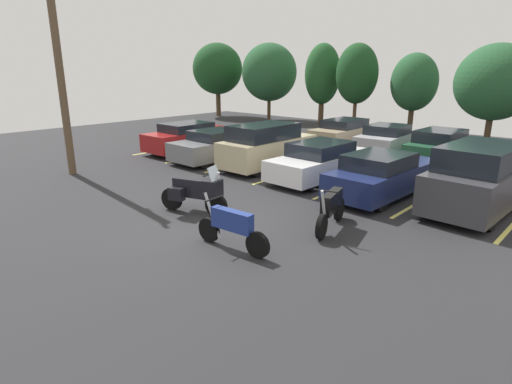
{
  "coord_description": "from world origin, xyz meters",
  "views": [
    {
      "loc": [
        8.32,
        -6.91,
        4.04
      ],
      "look_at": [
        0.72,
        1.41,
        0.71
      ],
      "focal_mm": 29.33,
      "sensor_mm": 36.0,
      "label": 1
    }
  ],
  "objects_px": {
    "car_white": "(322,161)",
    "car_far_green": "(441,146)",
    "car_champagne": "(267,146)",
    "car_grey": "(218,146)",
    "car_charcoal": "(481,178)",
    "car_far_tan": "(345,132)",
    "motorcycle_touring": "(196,191)",
    "motorcycle_second": "(232,227)",
    "car_far_silver": "(388,139)",
    "utility_pole": "(58,58)",
    "car_navy": "(383,175)",
    "car_red": "(190,137)",
    "motorcycle_third": "(331,208)"
  },
  "relations": [
    {
      "from": "motorcycle_second",
      "to": "car_navy",
      "type": "relative_size",
      "value": 0.43
    },
    {
      "from": "car_far_tan",
      "to": "car_charcoal",
      "type": "bearing_deg",
      "value": -38.7
    },
    {
      "from": "car_white",
      "to": "car_charcoal",
      "type": "xyz_separation_m",
      "value": [
        5.45,
        0.08,
        0.28
      ]
    },
    {
      "from": "motorcycle_third",
      "to": "car_far_tan",
      "type": "distance_m",
      "value": 12.76
    },
    {
      "from": "motorcycle_touring",
      "to": "car_champagne",
      "type": "relative_size",
      "value": 0.47
    },
    {
      "from": "motorcycle_third",
      "to": "car_white",
      "type": "height_order",
      "value": "car_white"
    },
    {
      "from": "car_navy",
      "to": "utility_pole",
      "type": "distance_m",
      "value": 12.44
    },
    {
      "from": "car_white",
      "to": "car_far_green",
      "type": "height_order",
      "value": "car_far_green"
    },
    {
      "from": "car_charcoal",
      "to": "motorcycle_second",
      "type": "bearing_deg",
      "value": -115.92
    },
    {
      "from": "car_navy",
      "to": "car_far_silver",
      "type": "relative_size",
      "value": 1.07
    },
    {
      "from": "car_white",
      "to": "car_far_silver",
      "type": "height_order",
      "value": "car_white"
    },
    {
      "from": "car_champagne",
      "to": "car_grey",
      "type": "bearing_deg",
      "value": -170.74
    },
    {
      "from": "car_charcoal",
      "to": "car_far_green",
      "type": "xyz_separation_m",
      "value": [
        -3.28,
        6.25,
        -0.27
      ]
    },
    {
      "from": "motorcycle_second",
      "to": "utility_pole",
      "type": "xyz_separation_m",
      "value": [
        -9.88,
        0.8,
        3.85
      ]
    },
    {
      "from": "car_navy",
      "to": "motorcycle_touring",
      "type": "bearing_deg",
      "value": -120.2
    },
    {
      "from": "car_grey",
      "to": "car_far_silver",
      "type": "relative_size",
      "value": 0.99
    },
    {
      "from": "motorcycle_touring",
      "to": "car_far_green",
      "type": "height_order",
      "value": "motorcycle_touring"
    },
    {
      "from": "motorcycle_second",
      "to": "car_red",
      "type": "xyz_separation_m",
      "value": [
        -10.09,
        6.98,
        0.18
      ]
    },
    {
      "from": "car_charcoal",
      "to": "car_far_tan",
      "type": "height_order",
      "value": "car_charcoal"
    },
    {
      "from": "car_grey",
      "to": "car_far_green",
      "type": "height_order",
      "value": "car_far_green"
    },
    {
      "from": "motorcycle_touring",
      "to": "car_far_silver",
      "type": "xyz_separation_m",
      "value": [
        -0.04,
        12.35,
        0.0
      ]
    },
    {
      "from": "car_champagne",
      "to": "car_far_tan",
      "type": "height_order",
      "value": "car_champagne"
    },
    {
      "from": "car_charcoal",
      "to": "car_champagne",
      "type": "bearing_deg",
      "value": -179.65
    },
    {
      "from": "utility_pole",
      "to": "car_navy",
      "type": "bearing_deg",
      "value": 28.14
    },
    {
      "from": "car_champagne",
      "to": "car_far_green",
      "type": "distance_m",
      "value": 8.01
    },
    {
      "from": "motorcycle_second",
      "to": "utility_pole",
      "type": "bearing_deg",
      "value": 175.38
    },
    {
      "from": "car_white",
      "to": "car_far_green",
      "type": "xyz_separation_m",
      "value": [
        2.17,
        6.34,
        0.01
      ]
    },
    {
      "from": "motorcycle_touring",
      "to": "car_far_green",
      "type": "bearing_deg",
      "value": 77.85
    },
    {
      "from": "motorcycle_touring",
      "to": "motorcycle_second",
      "type": "xyz_separation_m",
      "value": [
        2.53,
        -1.05,
        -0.14
      ]
    },
    {
      "from": "motorcycle_second",
      "to": "car_navy",
      "type": "xyz_separation_m",
      "value": [
        0.58,
        6.4,
        0.15
      ]
    },
    {
      "from": "car_champagne",
      "to": "car_far_silver",
      "type": "height_order",
      "value": "car_champagne"
    },
    {
      "from": "motorcycle_second",
      "to": "car_red",
      "type": "relative_size",
      "value": 0.44
    },
    {
      "from": "car_navy",
      "to": "car_white",
      "type": "bearing_deg",
      "value": 171.25
    },
    {
      "from": "car_white",
      "to": "car_far_green",
      "type": "relative_size",
      "value": 1.06
    },
    {
      "from": "car_champagne",
      "to": "car_far_silver",
      "type": "xyz_separation_m",
      "value": [
        2.3,
        6.56,
        -0.23
      ]
    },
    {
      "from": "car_far_tan",
      "to": "motorcycle_third",
      "type": "bearing_deg",
      "value": -60.8
    },
    {
      "from": "motorcycle_touring",
      "to": "car_red",
      "type": "relative_size",
      "value": 0.44
    },
    {
      "from": "car_champagne",
      "to": "car_charcoal",
      "type": "xyz_separation_m",
      "value": [
        8.22,
        0.05,
        0.05
      ]
    },
    {
      "from": "motorcycle_touring",
      "to": "motorcycle_second",
      "type": "relative_size",
      "value": 1.0
    },
    {
      "from": "car_grey",
      "to": "car_far_tan",
      "type": "relative_size",
      "value": 0.92
    },
    {
      "from": "car_red",
      "to": "car_far_silver",
      "type": "distance_m",
      "value": 9.89
    },
    {
      "from": "car_red",
      "to": "car_champagne",
      "type": "bearing_deg",
      "value": -1.48
    },
    {
      "from": "car_red",
      "to": "car_far_tan",
      "type": "relative_size",
      "value": 0.99
    },
    {
      "from": "car_navy",
      "to": "car_far_silver",
      "type": "distance_m",
      "value": 7.68
    },
    {
      "from": "car_red",
      "to": "car_champagne",
      "type": "relative_size",
      "value": 1.07
    },
    {
      "from": "car_far_green",
      "to": "motorcycle_second",
      "type": "bearing_deg",
      "value": -90.33
    },
    {
      "from": "car_charcoal",
      "to": "car_far_green",
      "type": "height_order",
      "value": "car_charcoal"
    },
    {
      "from": "car_far_green",
      "to": "car_far_tan",
      "type": "bearing_deg",
      "value": 173.39
    },
    {
      "from": "car_red",
      "to": "utility_pole",
      "type": "bearing_deg",
      "value": -88.1
    },
    {
      "from": "car_champagne",
      "to": "motorcycle_third",
      "type": "bearing_deg",
      "value": -35.72
    }
  ]
}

